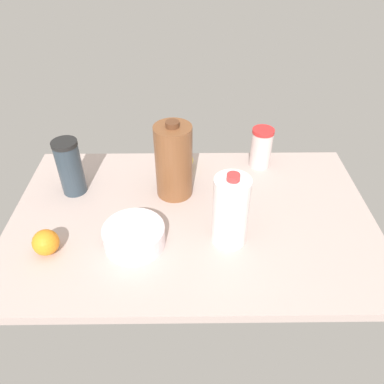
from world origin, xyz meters
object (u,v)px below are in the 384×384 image
object	(u,v)px
mixing_bowl	(134,236)
orange_loose	(46,242)
lemon_by_jug	(185,160)
chocolate_milk_jug	(174,161)
shaker_bottle	(70,167)
milk_jug	(230,211)
tumbler_cup	(261,148)

from	to	relation	value
mixing_bowl	orange_loose	xyz separation A→B (cm)	(25.46, 2.99, 0.69)
orange_loose	lemon_by_jug	bearing A→B (deg)	-133.05
chocolate_milk_jug	orange_loose	bearing A→B (deg)	37.22
shaker_bottle	orange_loose	xyz separation A→B (cm)	(1.20, 29.27, -6.33)
shaker_bottle	milk_jug	world-z (taller)	milk_jug
shaker_bottle	tumbler_cup	distance (cm)	70.22
milk_jug	orange_loose	distance (cm)	54.79
mixing_bowl	orange_loose	world-z (taller)	orange_loose
tumbler_cup	mixing_bowl	distance (cm)	60.98
tumbler_cup	chocolate_milk_jug	size ratio (longest dim) A/B	0.56
lemon_by_jug	orange_loose	size ratio (longest dim) A/B	0.83
mixing_bowl	chocolate_milk_jug	size ratio (longest dim) A/B	0.66
shaker_bottle	lemon_by_jug	world-z (taller)	shaker_bottle
milk_jug	lemon_by_jug	distance (cm)	41.92
milk_jug	mixing_bowl	distance (cm)	29.83
shaker_bottle	orange_loose	distance (cm)	29.97
orange_loose	mixing_bowl	bearing A→B (deg)	-173.30
tumbler_cup	shaker_bottle	bearing A→B (deg)	12.72
chocolate_milk_jug	orange_loose	xyz separation A→B (cm)	(36.97, 28.08, -9.36)
chocolate_milk_jug	tumbler_cup	bearing A→B (deg)	-153.03
shaker_bottle	milk_jug	size ratio (longest dim) A/B	0.83
mixing_bowl	orange_loose	bearing A→B (deg)	6.70
chocolate_milk_jug	shaker_bottle	bearing A→B (deg)	-1.90
lemon_by_jug	orange_loose	bearing A→B (deg)	46.95
chocolate_milk_jug	orange_loose	size ratio (longest dim) A/B	3.61
orange_loose	shaker_bottle	bearing A→B (deg)	-92.36
shaker_bottle	mixing_bowl	size ratio (longest dim) A/B	1.09
chocolate_milk_jug	milk_jug	bearing A→B (deg)	126.09
shaker_bottle	tumbler_cup	bearing A→B (deg)	-167.28
milk_jug	tumbler_cup	distance (cm)	43.16
tumbler_cup	lemon_by_jug	distance (cm)	29.47
mixing_bowl	lemon_by_jug	distance (cm)	43.22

